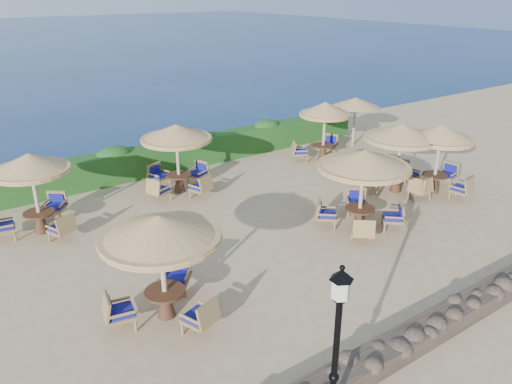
{
  "coord_description": "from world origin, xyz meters",
  "views": [
    {
      "loc": [
        -9.66,
        -11.44,
        7.32
      ],
      "look_at": [
        -1.33,
        0.47,
        1.3
      ],
      "focal_mm": 35.0,
      "sensor_mm": 36.0,
      "label": 1
    }
  ],
  "objects_px": {
    "cafe_set_3": "(33,180)",
    "cafe_set_5": "(325,122)",
    "cafe_set_1": "(363,174)",
    "cafe_set_4": "(177,147)",
    "lamp_post": "(335,361)",
    "extra_parasol": "(356,102)",
    "cafe_set_6": "(401,143)",
    "cafe_set_0": "(161,245)",
    "cafe_set_2": "(439,149)"
  },
  "relations": [
    {
      "from": "cafe_set_0",
      "to": "extra_parasol",
      "type": "bearing_deg",
      "value": 28.31
    },
    {
      "from": "cafe_set_0",
      "to": "cafe_set_5",
      "type": "relative_size",
      "value": 1.02
    },
    {
      "from": "lamp_post",
      "to": "cafe_set_4",
      "type": "bearing_deg",
      "value": 75.95
    },
    {
      "from": "cafe_set_0",
      "to": "cafe_set_4",
      "type": "bearing_deg",
      "value": 60.8
    },
    {
      "from": "extra_parasol",
      "to": "cafe_set_1",
      "type": "height_order",
      "value": "cafe_set_1"
    },
    {
      "from": "cafe_set_3",
      "to": "cafe_set_5",
      "type": "xyz_separation_m",
      "value": [
        12.23,
        0.2,
        -0.03
      ]
    },
    {
      "from": "cafe_set_0",
      "to": "cafe_set_3",
      "type": "bearing_deg",
      "value": 102.12
    },
    {
      "from": "extra_parasol",
      "to": "cafe_set_1",
      "type": "distance_m",
      "value": 9.13
    },
    {
      "from": "extra_parasol",
      "to": "cafe_set_4",
      "type": "relative_size",
      "value": 0.84
    },
    {
      "from": "cafe_set_2",
      "to": "cafe_set_4",
      "type": "distance_m",
      "value": 9.73
    },
    {
      "from": "cafe_set_1",
      "to": "cafe_set_2",
      "type": "bearing_deg",
      "value": 6.72
    },
    {
      "from": "cafe_set_3",
      "to": "cafe_set_4",
      "type": "xyz_separation_m",
      "value": [
        5.18,
        0.52,
        -0.01
      ]
    },
    {
      "from": "lamp_post",
      "to": "cafe_set_2",
      "type": "distance_m",
      "value": 12.39
    },
    {
      "from": "lamp_post",
      "to": "cafe_set_4",
      "type": "relative_size",
      "value": 1.15
    },
    {
      "from": "cafe_set_0",
      "to": "cafe_set_1",
      "type": "bearing_deg",
      "value": 5.66
    },
    {
      "from": "lamp_post",
      "to": "extra_parasol",
      "type": "xyz_separation_m",
      "value": [
        12.6,
        12.0,
        0.62
      ]
    },
    {
      "from": "cafe_set_4",
      "to": "cafe_set_5",
      "type": "xyz_separation_m",
      "value": [
        7.05,
        -0.32,
        -0.01
      ]
    },
    {
      "from": "cafe_set_5",
      "to": "cafe_set_3",
      "type": "bearing_deg",
      "value": -179.05
    },
    {
      "from": "lamp_post",
      "to": "cafe_set_3",
      "type": "bearing_deg",
      "value": 101.73
    },
    {
      "from": "cafe_set_4",
      "to": "cafe_set_0",
      "type": "bearing_deg",
      "value": -119.2
    },
    {
      "from": "cafe_set_1",
      "to": "cafe_set_4",
      "type": "xyz_separation_m",
      "value": [
        -3.39,
        6.13,
        -0.08
      ]
    },
    {
      "from": "lamp_post",
      "to": "cafe_set_2",
      "type": "bearing_deg",
      "value": 28.79
    },
    {
      "from": "cafe_set_0",
      "to": "cafe_set_2",
      "type": "xyz_separation_m",
      "value": [
        11.79,
        1.25,
        -0.19
      ]
    },
    {
      "from": "cafe_set_2",
      "to": "cafe_set_6",
      "type": "bearing_deg",
      "value": 141.39
    },
    {
      "from": "cafe_set_2",
      "to": "cafe_set_3",
      "type": "distance_m",
      "value": 14.09
    },
    {
      "from": "cafe_set_1",
      "to": "cafe_set_3",
      "type": "relative_size",
      "value": 1.08
    },
    {
      "from": "cafe_set_0",
      "to": "cafe_set_5",
      "type": "bearing_deg",
      "value": 30.96
    },
    {
      "from": "lamp_post",
      "to": "extra_parasol",
      "type": "relative_size",
      "value": 1.38
    },
    {
      "from": "cafe_set_0",
      "to": "cafe_set_6",
      "type": "distance_m",
      "value": 10.89
    },
    {
      "from": "cafe_set_0",
      "to": "cafe_set_3",
      "type": "distance_m",
      "value": 6.46
    },
    {
      "from": "cafe_set_4",
      "to": "cafe_set_5",
      "type": "relative_size",
      "value": 1.03
    },
    {
      "from": "cafe_set_5",
      "to": "extra_parasol",
      "type": "bearing_deg",
      "value": 16.12
    },
    {
      "from": "lamp_post",
      "to": "cafe_set_6",
      "type": "height_order",
      "value": "lamp_post"
    },
    {
      "from": "cafe_set_3",
      "to": "cafe_set_4",
      "type": "bearing_deg",
      "value": 5.77
    },
    {
      "from": "extra_parasol",
      "to": "cafe_set_1",
      "type": "bearing_deg",
      "value": -133.87
    },
    {
      "from": "extra_parasol",
      "to": "cafe_set_6",
      "type": "distance_m",
      "value": 5.89
    },
    {
      "from": "cafe_set_1",
      "to": "cafe_set_4",
      "type": "bearing_deg",
      "value": 118.93
    },
    {
      "from": "cafe_set_2",
      "to": "cafe_set_5",
      "type": "xyz_separation_m",
      "value": [
        -0.92,
        5.27,
        0.05
      ]
    },
    {
      "from": "cafe_set_3",
      "to": "cafe_set_5",
      "type": "relative_size",
      "value": 0.99
    },
    {
      "from": "cafe_set_4",
      "to": "cafe_set_5",
      "type": "distance_m",
      "value": 7.05
    },
    {
      "from": "extra_parasol",
      "to": "cafe_set_5",
      "type": "relative_size",
      "value": 0.87
    },
    {
      "from": "cafe_set_4",
      "to": "cafe_set_6",
      "type": "xyz_separation_m",
      "value": [
        6.85,
        -4.7,
        0.13
      ]
    },
    {
      "from": "cafe_set_2",
      "to": "cafe_set_5",
      "type": "distance_m",
      "value": 5.35
    },
    {
      "from": "cafe_set_1",
      "to": "cafe_set_3",
      "type": "height_order",
      "value": "same"
    },
    {
      "from": "cafe_set_5",
      "to": "cafe_set_6",
      "type": "relative_size",
      "value": 0.98
    },
    {
      "from": "cafe_set_0",
      "to": "cafe_set_6",
      "type": "bearing_deg",
      "value": 11.35
    },
    {
      "from": "cafe_set_0",
      "to": "cafe_set_1",
      "type": "relative_size",
      "value": 0.96
    },
    {
      "from": "cafe_set_6",
      "to": "cafe_set_2",
      "type": "bearing_deg",
      "value": -38.61
    },
    {
      "from": "cafe_set_2",
      "to": "lamp_post",
      "type": "bearing_deg",
      "value": -151.21
    },
    {
      "from": "cafe_set_0",
      "to": "cafe_set_1",
      "type": "distance_m",
      "value": 7.25
    }
  ]
}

